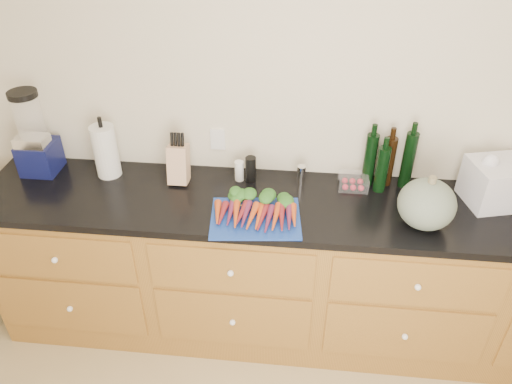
# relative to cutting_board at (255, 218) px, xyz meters

# --- Properties ---
(wall_back) EXTENTS (4.10, 0.05, 2.60)m
(wall_back) POSITION_rel_cutting_board_xyz_m (0.34, 0.48, 0.35)
(wall_back) COLOR beige
(wall_back) RESTS_ON ground
(cabinets) EXTENTS (3.60, 0.64, 0.90)m
(cabinets) POSITION_rel_cutting_board_xyz_m (0.34, 0.16, -0.49)
(cabinets) COLOR brown
(cabinets) RESTS_ON ground
(countertop) EXTENTS (3.64, 0.62, 0.04)m
(countertop) POSITION_rel_cutting_board_xyz_m (0.34, 0.16, -0.03)
(countertop) COLOR black
(countertop) RESTS_ON cabinets
(cutting_board) EXTENTS (0.47, 0.37, 0.01)m
(cutting_board) POSITION_rel_cutting_board_xyz_m (0.00, 0.00, 0.00)
(cutting_board) COLOR navy
(cutting_board) RESTS_ON countertop
(carrots) EXTENTS (0.41, 0.28, 0.05)m
(carrots) POSITION_rel_cutting_board_xyz_m (-0.00, 0.03, 0.03)
(carrots) COLOR #CB4917
(carrots) RESTS_ON cutting_board
(squash) EXTENTS (0.27, 0.27, 0.24)m
(squash) POSITION_rel_cutting_board_xyz_m (0.80, 0.04, 0.12)
(squash) COLOR #516151
(squash) RESTS_ON countertop
(blender_appliance) EXTENTS (0.19, 0.19, 0.47)m
(blender_appliance) POSITION_rel_cutting_board_xyz_m (-1.23, 0.32, 0.20)
(blender_appliance) COLOR #0E1242
(blender_appliance) RESTS_ON countertop
(paper_towel) EXTENTS (0.13, 0.13, 0.29)m
(paper_towel) POSITION_rel_cutting_board_xyz_m (-0.85, 0.32, 0.14)
(paper_towel) COLOR silver
(paper_towel) RESTS_ON countertop
(knife_block) EXTENTS (0.10, 0.10, 0.21)m
(knife_block) POSITION_rel_cutting_board_xyz_m (-0.45, 0.30, 0.10)
(knife_block) COLOR tan
(knife_block) RESTS_ON countertop
(grinder_salt) EXTENTS (0.05, 0.05, 0.11)m
(grinder_salt) POSITION_rel_cutting_board_xyz_m (-0.12, 0.34, 0.05)
(grinder_salt) COLOR white
(grinder_salt) RESTS_ON countertop
(grinder_pepper) EXTENTS (0.06, 0.06, 0.14)m
(grinder_pepper) POSITION_rel_cutting_board_xyz_m (-0.06, 0.34, 0.07)
(grinder_pepper) COLOR black
(grinder_pepper) RESTS_ON countertop
(canister_chrome) EXTENTS (0.05, 0.05, 0.11)m
(canister_chrome) POSITION_rel_cutting_board_xyz_m (0.21, 0.34, 0.05)
(canister_chrome) COLOR white
(canister_chrome) RESTS_ON countertop
(tomato_box) EXTENTS (0.15, 0.12, 0.07)m
(tomato_box) POSITION_rel_cutting_board_xyz_m (0.49, 0.33, 0.03)
(tomato_box) COLOR white
(tomato_box) RESTS_ON countertop
(bottles) EXTENTS (0.26, 0.13, 0.31)m
(bottles) POSITION_rel_cutting_board_xyz_m (0.66, 0.37, 0.14)
(bottles) COLOR black
(bottles) RESTS_ON countertop
(grocery_bag) EXTENTS (0.36, 0.31, 0.22)m
(grocery_bag) POSITION_rel_cutting_board_xyz_m (1.20, 0.28, 0.11)
(grocery_bag) COLOR white
(grocery_bag) RESTS_ON countertop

